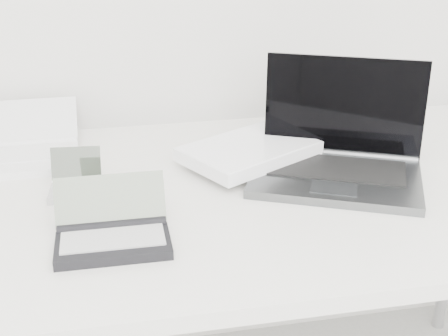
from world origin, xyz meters
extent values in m
cube|color=white|center=(0.00, 1.55, 0.71)|extent=(1.60, 0.80, 0.03)
cube|color=#515356|center=(0.21, 1.52, 0.74)|extent=(0.40, 0.35, 0.02)
cube|color=black|center=(0.22, 1.55, 0.75)|extent=(0.30, 0.23, 0.00)
cube|color=black|center=(0.26, 1.64, 0.85)|extent=(0.32, 0.16, 0.21)
cylinder|color=#515356|center=(0.25, 1.63, 0.75)|extent=(0.31, 0.16, 0.02)
cube|color=#35383A|center=(0.18, 1.46, 0.75)|extent=(0.10, 0.09, 0.00)
cube|color=white|center=(0.05, 1.65, 0.76)|extent=(0.33, 0.29, 0.03)
cube|color=white|center=(0.05, 1.65, 0.78)|extent=(0.32, 0.28, 0.00)
cube|color=white|center=(-0.43, 1.75, 0.74)|extent=(0.24, 0.16, 0.02)
cube|color=silver|center=(-0.43, 1.77, 0.75)|extent=(0.21, 0.10, 0.00)
cube|color=white|center=(-0.43, 1.90, 0.78)|extent=(0.24, 0.14, 0.07)
cylinder|color=white|center=(-0.43, 1.83, 0.75)|extent=(0.23, 0.02, 0.02)
cube|color=#BBBBBF|center=(-0.31, 1.57, 0.74)|extent=(0.10, 0.08, 0.01)
cube|color=silver|center=(-0.31, 1.57, 0.75)|extent=(0.08, 0.05, 0.00)
cube|color=gray|center=(-0.31, 1.62, 0.78)|extent=(0.10, 0.03, 0.07)
cylinder|color=#BBBBBF|center=(-0.31, 1.61, 0.74)|extent=(0.10, 0.02, 0.02)
cube|color=black|center=(-0.25, 1.35, 0.74)|extent=(0.19, 0.10, 0.02)
cube|color=#9D9D9D|center=(-0.25, 1.35, 0.75)|extent=(0.17, 0.07, 0.00)
cube|color=#616C59|center=(-0.25, 1.42, 0.79)|extent=(0.19, 0.05, 0.08)
cylinder|color=black|center=(-0.25, 1.40, 0.75)|extent=(0.19, 0.02, 0.02)
camera|label=1|loc=(-0.25, 0.44, 1.27)|focal=50.00mm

